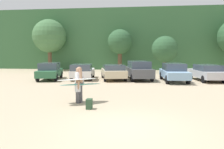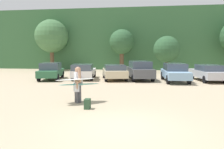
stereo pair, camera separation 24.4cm
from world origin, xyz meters
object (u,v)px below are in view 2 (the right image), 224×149
Objects in this scene: parked_car_champagne at (114,72)px; surfboard_teal at (79,84)px; parked_car_white at (84,71)px; person_child at (76,90)px; person_adult at (78,82)px; parked_car_forest_green at (51,71)px; backpack_dropped at (87,104)px; parked_car_sky_blue at (175,72)px; parked_car_silver at (208,72)px; surfboard_white at (76,79)px; parked_car_dark_gray at (140,70)px.

parked_car_champagne is 9.54m from surfboard_teal.
parked_car_white is 2.83m from parked_car_champagne.
person_adult is at bearing -131.57° from person_child.
parked_car_white is (2.90, 0.54, -0.04)m from parked_car_forest_green.
parked_car_forest_green reaches higher than backpack_dropped.
parked_car_forest_green is 10.97m from parked_car_sky_blue.
surfboard_white is (-8.72, -9.95, 0.44)m from parked_car_silver.
parked_car_forest_green is 0.92× the size of parked_car_silver.
parked_car_silver is at bearing 54.04° from backpack_dropped.
parked_car_sky_blue is 10.82m from surfboard_white.
parked_car_sky_blue is at bearing -111.05° from parked_car_champagne.
parked_car_champagne is at bearing -93.65° from parked_car_white.
surfboard_white is at bearing -174.31° from parked_car_white.
backpack_dropped is (0.22, -10.77, -0.50)m from parked_car_champagne.
person_adult is 1.52× the size of person_child.
surfboard_teal is (-2.78, -9.88, 0.02)m from parked_car_dark_gray.
surfboard_white is (-0.07, -0.28, 0.28)m from surfboard_teal.
parked_car_sky_blue is 4.01× the size of person_child.
parked_car_silver is at bearing -95.67° from parked_car_white.
parked_car_sky_blue reaches higher than parked_car_champagne.
parked_car_sky_blue is at bearing -121.28° from parked_car_dark_gray.
parked_car_forest_green reaches higher than parked_car_champagne.
parked_car_white is at bearing 83.69° from parked_car_silver.
parked_car_silver is at bearing -97.45° from parked_car_forest_green.
parked_car_forest_green is 0.92× the size of parked_car_sky_blue.
person_adult reaches higher than parked_car_champagne.
parked_car_silver is 2.44× the size of surfboard_white.
backpack_dropped is at bearing 167.57° from parked_car_champagne.
surfboard_teal is at bearing -158.09° from person_child.
surfboard_white is at bearing 56.27° from person_adult.
parked_car_dark_gray is (5.10, 0.54, 0.13)m from parked_car_white.
surfboard_white is at bearing 129.72° from backpack_dropped.
parked_car_champagne is 10.43× the size of backpack_dropped.
parked_car_silver is 13.50m from backpack_dropped.
parked_car_white is 0.93× the size of parked_car_silver.
parked_car_sky_blue is 2.25× the size of surfboard_teal.
parked_car_dark_gray is 10.97× the size of backpack_dropped.
parked_car_champagne is 2.65× the size of person_adult.
parked_car_sky_blue is at bearing 63.54° from backpack_dropped.
parked_car_sky_blue reaches higher than surfboard_white.
parked_car_white is 5.13m from parked_car_dark_gray.
surfboard_white reaches higher than backpack_dropped.
parked_car_white reaches higher than parked_car_silver.
parked_car_dark_gray is (2.27, 0.35, 0.15)m from parked_car_champagne.
parked_car_silver is at bearing -102.53° from parked_car_champagne.
parked_car_white is at bearing -109.80° from person_child.
parked_car_forest_green is 10.23m from surfboard_teal.
parked_car_dark_gray reaches higher than parked_car_silver.
parked_car_dark_gray is 3.14m from parked_car_sky_blue.
parked_car_dark_gray is 2.54× the size of surfboard_white.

